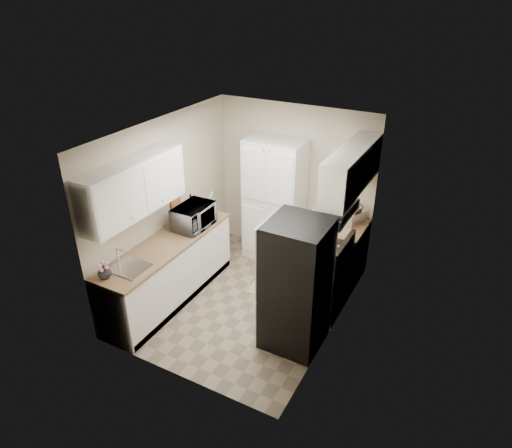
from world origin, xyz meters
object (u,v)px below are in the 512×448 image
object	(u,v)px
pantry_cabinet	(274,201)
electric_range	(321,278)
toaster_oven	(352,217)
microwave	(194,216)
refrigerator	(296,285)
wine_bottle	(191,207)

from	to	relation	value
pantry_cabinet	electric_range	bearing A→B (deg)	-38.22
electric_range	toaster_oven	xyz separation A→B (m)	(0.08, 0.95, 0.54)
microwave	toaster_oven	world-z (taller)	microwave
refrigerator	microwave	xyz separation A→B (m)	(-1.85, 0.54, 0.24)
wine_bottle	electric_range	bearing A→B (deg)	0.11
electric_range	toaster_oven	size ratio (longest dim) A/B	3.40
refrigerator	toaster_oven	xyz separation A→B (m)	(0.12, 1.75, 0.17)
microwave	electric_range	bearing A→B (deg)	-82.21
pantry_cabinet	refrigerator	size ratio (longest dim) A/B	1.18
pantry_cabinet	toaster_oven	size ratio (longest dim) A/B	6.01
pantry_cabinet	microwave	bearing A→B (deg)	-120.90
pantry_cabinet	refrigerator	bearing A→B (deg)	-56.54
pantry_cabinet	wine_bottle	world-z (taller)	pantry_cabinet
electric_range	refrigerator	distance (m)	0.88
refrigerator	microwave	distance (m)	1.94
microwave	wine_bottle	bearing A→B (deg)	41.71
microwave	wine_bottle	size ratio (longest dim) A/B	1.84
microwave	wine_bottle	world-z (taller)	microwave
microwave	toaster_oven	size ratio (longest dim) A/B	1.84
electric_range	microwave	world-z (taller)	microwave
electric_range	refrigerator	bearing A→B (deg)	-92.48
pantry_cabinet	electric_range	size ratio (longest dim) A/B	1.77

